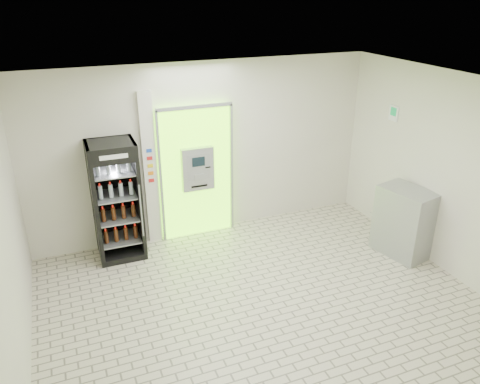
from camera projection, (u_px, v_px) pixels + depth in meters
ground at (264, 306)px, 6.49m from camera, size 6.00×6.00×0.00m
room_shell at (268, 184)px, 5.75m from camera, size 6.00×6.00×6.00m
atm_assembly at (196, 171)px, 8.00m from camera, size 1.30×0.24×2.33m
pillar at (150, 170)px, 7.71m from camera, size 0.22×0.11×2.60m
beverage_cooler at (117, 203)px, 7.41m from camera, size 0.74×0.70×1.94m
steel_cabinet at (404, 222)px, 7.59m from camera, size 0.76×0.96×1.14m
exit_sign at (394, 113)px, 7.85m from camera, size 0.02×0.22×0.26m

